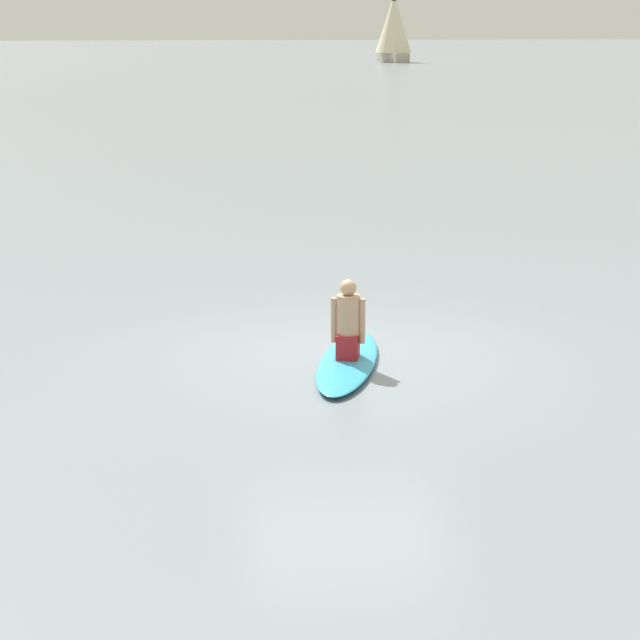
% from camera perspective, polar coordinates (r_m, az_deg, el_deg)
% --- Properties ---
extents(ground_plane, '(400.00, 400.00, 0.00)m').
position_cam_1_polar(ground_plane, '(13.95, 1.27, -1.72)').
color(ground_plane, gray).
extents(surfboard, '(2.72, 1.30, 0.11)m').
position_cam_1_polar(surfboard, '(13.47, 1.38, -2.08)').
color(surfboard, '#339EC6').
rests_on(surfboard, ground).
extents(person_paddler, '(0.36, 0.41, 0.93)m').
position_cam_1_polar(person_paddler, '(13.34, 1.39, -0.13)').
color(person_paddler, '#A51E23').
rests_on(person_paddler, surfboard).
extents(sailboat_near_left, '(4.84, 3.82, 6.61)m').
position_cam_1_polar(sailboat_near_left, '(107.86, 3.65, 14.23)').
color(sailboat_near_left, '#B2A893').
rests_on(sailboat_near_left, ground).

